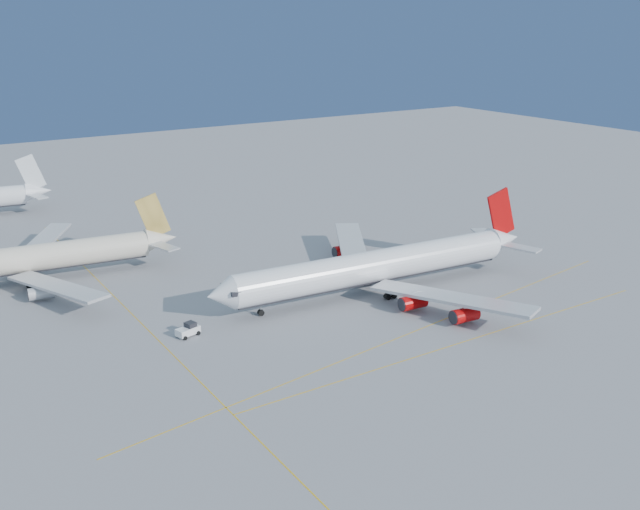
{
  "coord_description": "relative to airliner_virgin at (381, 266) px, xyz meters",
  "views": [
    {
      "loc": [
        -77.76,
        -95.05,
        53.17
      ],
      "look_at": [
        -2.0,
        22.16,
        7.0
      ],
      "focal_mm": 40.0,
      "sensor_mm": 36.0,
      "label": 1
    }
  ],
  "objects": [
    {
      "name": "ground",
      "position": [
        -7.1,
        -13.33,
        -5.54
      ],
      "size": [
        500.0,
        500.0,
        0.0
      ],
      "primitive_type": "plane",
      "color": "slate",
      "rests_on": "ground"
    },
    {
      "name": "taxiway_lines",
      "position": [
        -21.81,
        -6.99,
        -5.53
      ],
      "size": [
        118.86,
        140.0,
        0.02
      ],
      "color": "#D69E0B",
      "rests_on": "ground"
    },
    {
      "name": "airliner_virgin",
      "position": [
        0.0,
        0.0,
        0.0
      ],
      "size": [
        74.46,
        66.7,
        18.36
      ],
      "rotation": [
        0.0,
        0.0,
        -0.08
      ],
      "color": "white",
      "rests_on": "ground"
    },
    {
      "name": "airliner_etihad",
      "position": [
        -58.89,
        44.99,
        -0.48
      ],
      "size": [
        63.59,
        58.35,
        16.6
      ],
      "rotation": [
        0.0,
        0.0,
        -0.12
      ],
      "color": "beige",
      "rests_on": "ground"
    },
    {
      "name": "pushback_tug",
      "position": [
        -41.82,
        1.11,
        -4.45
      ],
      "size": [
        4.54,
        3.38,
        2.34
      ],
      "rotation": [
        0.0,
        0.0,
        0.26
      ],
      "color": "white",
      "rests_on": "ground"
    }
  ]
}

